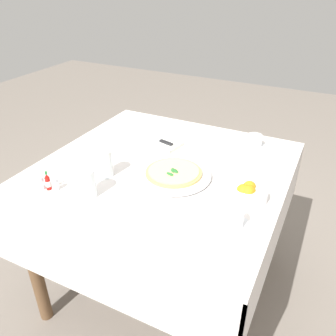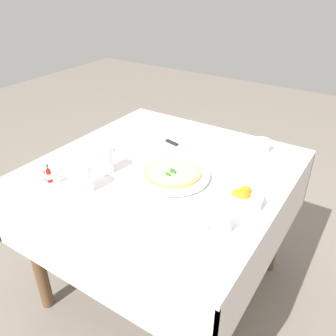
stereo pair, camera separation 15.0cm
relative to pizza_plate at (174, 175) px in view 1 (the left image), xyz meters
name	(u,v)px [view 1 (the left image)]	position (x,y,z in m)	size (l,w,h in m)	color
ground_plane	(164,285)	(0.08, -0.05, -0.77)	(8.00, 8.00, 0.00)	slate
dining_table	(163,193)	(0.08, -0.05, -0.15)	(1.07, 1.07, 0.76)	white
pizza_plate	(174,175)	(0.00, 0.00, 0.00)	(0.32, 0.32, 0.02)	white
pizza	(174,172)	(0.00, 0.00, 0.01)	(0.24, 0.24, 0.02)	#DBAD60
coffee_cup_near_right	(254,142)	(-0.23, -0.44, 0.02)	(0.13, 0.13, 0.06)	white
coffee_cup_left_edge	(92,153)	(0.41, 0.02, 0.02)	(0.13, 0.13, 0.07)	white
coffee_cup_back_corner	(233,219)	(-0.32, 0.20, 0.02)	(0.13, 0.13, 0.07)	white
water_glass_near_left	(105,165)	(0.27, 0.12, 0.04)	(0.07, 0.07, 0.12)	white
water_glass_far_right	(87,185)	(0.24, 0.28, 0.04)	(0.07, 0.07, 0.12)	white
napkin_folded	(159,143)	(0.20, -0.25, 0.00)	(0.24, 0.16, 0.02)	white
dinner_knife	(159,140)	(0.21, -0.25, 0.01)	(0.19, 0.06, 0.01)	silver
citrus_bowl	(247,193)	(-0.32, 0.02, 0.02)	(0.15, 0.15, 0.06)	white
hot_sauce_bottle	(48,182)	(0.41, 0.31, 0.02)	(0.02, 0.02, 0.08)	#B7140F
salt_shaker	(41,184)	(0.44, 0.32, 0.01)	(0.03, 0.03, 0.06)	white
pepper_shaker	(55,184)	(0.38, 0.30, 0.01)	(0.03, 0.03, 0.06)	white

